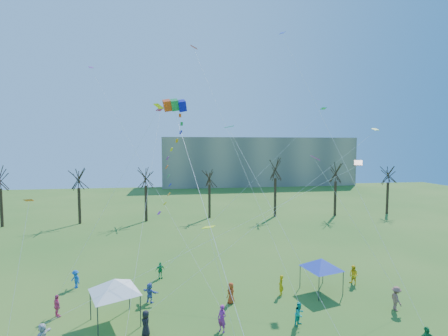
{
  "coord_description": "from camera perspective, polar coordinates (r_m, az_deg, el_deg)",
  "views": [
    {
      "loc": [
        -3.31,
        -15.59,
        12.49
      ],
      "look_at": [
        -0.29,
        5.0,
        11.0
      ],
      "focal_mm": 25.0,
      "sensor_mm": 36.0,
      "label": 1
    }
  ],
  "objects": [
    {
      "name": "festival_crowd",
      "position": [
        24.32,
        -0.79,
        -24.53
      ],
      "size": [
        26.57,
        14.37,
        1.86
      ],
      "color": "red",
      "rests_on": "ground"
    },
    {
      "name": "canopy_tent_white",
      "position": [
        24.53,
        -19.4,
        -19.62
      ],
      "size": [
        3.91,
        3.91,
        3.21
      ],
      "color": "#3F3F44",
      "rests_on": "ground"
    },
    {
      "name": "big_box_kite",
      "position": [
        23.85,
        -8.95,
        0.53
      ],
      "size": [
        2.85,
        7.8,
        19.04
      ],
      "color": "#EE4110",
      "rests_on": "ground"
    },
    {
      "name": "canopy_tent_blue",
      "position": [
        29.05,
        17.38,
        -16.32
      ],
      "size": [
        3.74,
        3.74,
        2.89
      ],
      "color": "#3F3F44",
      "rests_on": "ground"
    },
    {
      "name": "distant_building",
      "position": [
        100.95,
        6.18,
        1.24
      ],
      "size": [
        60.0,
        14.0,
        15.0
      ],
      "primitive_type": "cube",
      "color": "gray",
      "rests_on": "ground"
    },
    {
      "name": "bare_tree_row",
      "position": [
        52.87,
        -0.99,
        -2.05
      ],
      "size": [
        69.99,
        6.92,
        10.62
      ],
      "color": "black",
      "rests_on": "ground"
    },
    {
      "name": "small_kites_aloft",
      "position": [
        26.79,
        1.58,
        6.68
      ],
      "size": [
        28.23,
        18.26,
        31.99
      ],
      "color": "#F4520C",
      "rests_on": "ground"
    }
  ]
}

